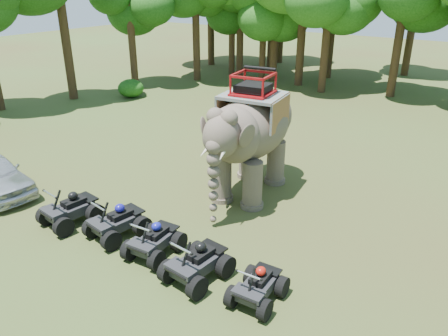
{
  "coord_description": "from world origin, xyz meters",
  "views": [
    {
      "loc": [
        7.51,
        -9.69,
        7.7
      ],
      "look_at": [
        0.0,
        1.2,
        1.9
      ],
      "focal_mm": 35.0,
      "sensor_mm": 36.0,
      "label": 1
    }
  ],
  "objects_px": {
    "elephant": "(251,134)",
    "atv_4": "(258,282)",
    "atv_2": "(154,236)",
    "atv_3": "(197,258)",
    "atv_0": "(70,205)",
    "atv_1": "(116,218)"
  },
  "relations": [
    {
      "from": "elephant",
      "to": "atv_3",
      "type": "distance_m",
      "value": 5.97
    },
    {
      "from": "atv_1",
      "to": "atv_4",
      "type": "distance_m",
      "value": 5.3
    },
    {
      "from": "elephant",
      "to": "atv_0",
      "type": "height_order",
      "value": "elephant"
    },
    {
      "from": "atv_1",
      "to": "atv_2",
      "type": "xyz_separation_m",
      "value": [
        1.7,
        -0.09,
        -0.04
      ]
    },
    {
      "from": "elephant",
      "to": "atv_4",
      "type": "relative_size",
      "value": 3.56
    },
    {
      "from": "atv_2",
      "to": "atv_3",
      "type": "height_order",
      "value": "atv_3"
    },
    {
      "from": "atv_1",
      "to": "atv_4",
      "type": "relative_size",
      "value": 1.16
    },
    {
      "from": "atv_0",
      "to": "atv_1",
      "type": "bearing_deg",
      "value": 16.77
    },
    {
      "from": "atv_0",
      "to": "atv_2",
      "type": "xyz_separation_m",
      "value": [
        3.59,
        0.24,
        -0.06
      ]
    },
    {
      "from": "atv_0",
      "to": "elephant",
      "type": "bearing_deg",
      "value": 63.1
    },
    {
      "from": "elephant",
      "to": "atv_2",
      "type": "bearing_deg",
      "value": -98.77
    },
    {
      "from": "atv_0",
      "to": "atv_1",
      "type": "xyz_separation_m",
      "value": [
        1.89,
        0.33,
        -0.02
      ]
    },
    {
      "from": "atv_0",
      "to": "atv_1",
      "type": "height_order",
      "value": "atv_0"
    },
    {
      "from": "atv_1",
      "to": "atv_4",
      "type": "height_order",
      "value": "atv_1"
    },
    {
      "from": "elephant",
      "to": "atv_1",
      "type": "bearing_deg",
      "value": -116.77
    },
    {
      "from": "elephant",
      "to": "atv_2",
      "type": "height_order",
      "value": "elephant"
    },
    {
      "from": "atv_0",
      "to": "atv_3",
      "type": "distance_m",
      "value": 5.36
    },
    {
      "from": "atv_3",
      "to": "atv_4",
      "type": "relative_size",
      "value": 1.16
    },
    {
      "from": "atv_2",
      "to": "atv_3",
      "type": "xyz_separation_m",
      "value": [
        1.77,
        -0.19,
        0.04
      ]
    },
    {
      "from": "elephant",
      "to": "atv_2",
      "type": "distance_m",
      "value": 5.57
    },
    {
      "from": "elephant",
      "to": "atv_2",
      "type": "xyz_separation_m",
      "value": [
        -0.1,
        -5.3,
        -1.71
      ]
    },
    {
      "from": "atv_1",
      "to": "atv_2",
      "type": "relative_size",
      "value": 1.06
    }
  ]
}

